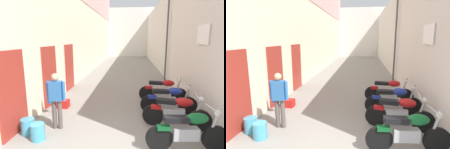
# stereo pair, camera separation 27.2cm
# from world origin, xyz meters

# --- Properties ---
(ground_plane) EXTENTS (38.58, 38.58, 0.00)m
(ground_plane) POSITION_xyz_m (0.00, 9.29, 0.00)
(ground_plane) COLOR gray
(building_left) EXTENTS (0.45, 22.58, 8.42)m
(building_left) POSITION_xyz_m (-2.81, 11.25, 4.25)
(building_left) COLOR beige
(building_left) RESTS_ON ground
(building_right) EXTENTS (0.45, 22.58, 5.41)m
(building_right) POSITION_xyz_m (2.82, 11.29, 2.70)
(building_right) COLOR beige
(building_right) RESTS_ON ground
(building_far_end) EXTENTS (8.24, 2.00, 6.55)m
(building_far_end) POSITION_xyz_m (0.00, 23.58, 3.27)
(building_far_end) COLOR silver
(building_far_end) RESTS_ON ground
(motorcycle_nearest) EXTENTS (1.85, 0.58, 1.04)m
(motorcycle_nearest) POSITION_xyz_m (1.68, 0.87, 0.50)
(motorcycle_nearest) COLOR black
(motorcycle_nearest) RESTS_ON ground
(motorcycle_second) EXTENTS (1.83, 0.58, 1.04)m
(motorcycle_second) POSITION_xyz_m (1.68, 1.94, 0.50)
(motorcycle_second) COLOR black
(motorcycle_second) RESTS_ON ground
(motorcycle_third) EXTENTS (1.85, 0.58, 1.04)m
(motorcycle_third) POSITION_xyz_m (1.68, 2.96, 0.50)
(motorcycle_third) COLOR black
(motorcycle_third) RESTS_ON ground
(motorcycle_fourth) EXTENTS (1.84, 0.58, 1.04)m
(motorcycle_fourth) POSITION_xyz_m (1.68, 4.09, 0.50)
(motorcycle_fourth) COLOR black
(motorcycle_fourth) RESTS_ON ground
(pedestrian_by_doorway) EXTENTS (0.52, 0.21, 1.57)m
(pedestrian_by_doorway) POSITION_xyz_m (-1.62, 1.59, 0.92)
(pedestrian_by_doorway) COLOR #564C47
(pedestrian_by_doorway) RESTS_ON ground
(water_jug_near_door) EXTENTS (0.34, 0.34, 0.42)m
(water_jug_near_door) POSITION_xyz_m (-2.27, 1.21, 0.21)
(water_jug_near_door) COLOR #4299B7
(water_jug_near_door) RESTS_ON ground
(water_jug_beside_first) EXTENTS (0.34, 0.34, 0.42)m
(water_jug_beside_first) POSITION_xyz_m (-1.87, 0.96, 0.21)
(water_jug_beside_first) COLOR #4299B7
(water_jug_beside_first) RESTS_ON ground
(plastic_crate) EXTENTS (0.44, 0.32, 0.28)m
(plastic_crate) POSITION_xyz_m (-2.05, 3.12, 0.14)
(plastic_crate) COLOR red
(plastic_crate) RESTS_ON ground
(umbrella_leaning) EXTENTS (0.20, 0.35, 0.97)m
(umbrella_leaning) POSITION_xyz_m (-2.22, 2.45, 0.68)
(umbrella_leaning) COLOR #4C4C4C
(umbrella_leaning) RESTS_ON ground
(street_lamp) EXTENTS (0.79, 0.18, 4.85)m
(street_lamp) POSITION_xyz_m (2.38, 8.09, 2.83)
(street_lamp) COLOR #47474C
(street_lamp) RESTS_ON ground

